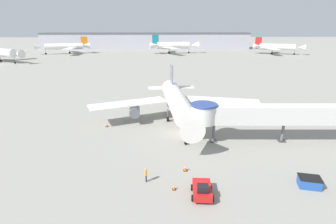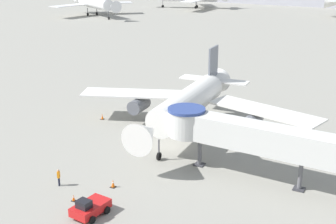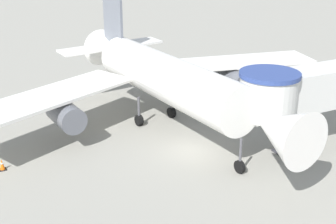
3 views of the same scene
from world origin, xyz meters
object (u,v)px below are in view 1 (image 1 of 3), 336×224
pushback_tug_red (202,190)px  service_container_blue (309,182)px  traffic_cone_near_nose (186,168)px  background_jet_red_tail (276,47)px  traffic_cone_apron_front (174,187)px  ground_crew_marshaller (146,174)px  jet_bridge (256,114)px  traffic_cone_port_wing (107,125)px  background_jet_teal_tail (172,45)px  background_jet_orange_tail (65,46)px  main_airplane (177,103)px

pushback_tug_red → service_container_blue: size_ratio=1.31×
traffic_cone_near_nose → background_jet_red_tail: (72.89, 141.38, 4.26)m
traffic_cone_apron_front → background_jet_red_tail: (74.59, 145.41, 4.35)m
pushback_tug_red → ground_crew_marshaller: bearing=159.3°
jet_bridge → traffic_cone_apron_front: size_ratio=35.24×
pushback_tug_red → service_container_blue: (12.63, 1.30, -0.17)m
jet_bridge → service_container_blue: bearing=-78.2°
traffic_cone_port_wing → ground_crew_marshaller: 19.90m
pushback_tug_red → background_jet_red_tail: bearing=69.3°
background_jet_teal_tail → pushback_tug_red: bearing=170.8°
background_jet_orange_tail → traffic_cone_port_wing: bearing=2.2°
traffic_cone_port_wing → background_jet_red_tail: background_jet_red_tail is taller
traffic_cone_apron_front → background_jet_red_tail: background_jet_red_tail is taller
background_jet_teal_tail → traffic_cone_near_nose: bearing=170.3°
pushback_tug_red → traffic_cone_port_wing: (-14.22, 21.22, -0.40)m
jet_bridge → ground_crew_marshaller: size_ratio=13.00×
traffic_cone_near_nose → background_jet_teal_tail: (6.14, 148.18, 4.85)m
ground_crew_marshaller → pushback_tug_red: bearing=44.6°
jet_bridge → traffic_cone_apron_front: (-13.43, -12.60, -4.29)m
main_airplane → ground_crew_marshaller: size_ratio=18.60×
main_airplane → pushback_tug_red: size_ratio=9.07×
pushback_tug_red → traffic_cone_near_nose: (-1.26, 5.33, -0.38)m
service_container_blue → traffic_cone_apron_front: (-15.58, 0.00, -0.29)m
service_container_blue → traffic_cone_port_wing: (-26.85, 19.92, -0.23)m
main_airplane → traffic_cone_port_wing: size_ratio=42.46×
jet_bridge → ground_crew_marshaller: 20.23m
ground_crew_marshaller → background_jet_orange_tail: background_jet_orange_tail is taller
main_airplane → background_jet_red_tail: background_jet_red_tail is taller
background_jet_orange_tail → background_jet_red_tail: background_jet_orange_tail is taller
service_container_blue → traffic_cone_apron_front: 15.58m
service_container_blue → main_airplane: bearing=123.2°
service_container_blue → traffic_cone_near_nose: bearing=163.8°
pushback_tug_red → background_jet_orange_tail: bearing=118.3°
traffic_cone_apron_front → ground_crew_marshaller: (-3.24, 1.72, 0.72)m
traffic_cone_near_nose → background_jet_red_tail: 159.13m
main_airplane → ground_crew_marshaller: 20.22m
main_airplane → background_jet_orange_tail: (-64.18, 132.26, 0.61)m
main_airplane → traffic_cone_near_nose: size_ratio=39.92×
background_jet_orange_tail → pushback_tug_red: bearing=4.2°
background_jet_orange_tail → background_jet_teal_tail: bearing=70.4°
main_airplane → pushback_tug_red: (1.16, -22.36, -3.35)m
pushback_tug_red → background_jet_orange_tail: size_ratio=0.11×
ground_crew_marshaller → background_jet_teal_tail: (11.08, 150.48, 4.22)m
traffic_cone_near_nose → background_jet_teal_tail: bearing=87.6°
ground_crew_marshaller → traffic_cone_port_wing: bearing=-175.6°
jet_bridge → main_airplane: bearing=146.2°
traffic_cone_port_wing → traffic_cone_apron_front: bearing=-60.5°
jet_bridge → traffic_cone_port_wing: 26.11m
ground_crew_marshaller → background_jet_red_tail: bearing=132.2°
ground_crew_marshaller → background_jet_teal_tail: size_ratio=0.05×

